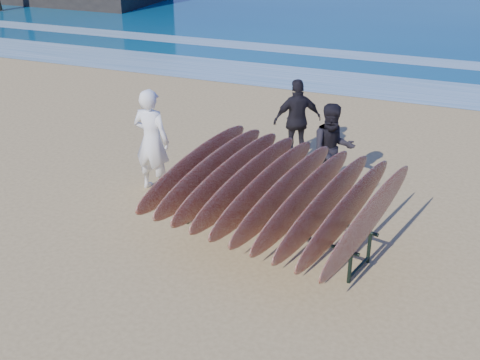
% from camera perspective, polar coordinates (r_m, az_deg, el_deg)
% --- Properties ---
extents(ground, '(120.00, 120.00, 0.00)m').
position_cam_1_polar(ground, '(9.19, -1.85, -7.35)').
color(ground, tan).
rests_on(ground, ground).
extents(foam_near, '(160.00, 160.00, 0.00)m').
position_cam_1_polar(foam_near, '(18.06, 10.95, 8.92)').
color(foam_near, white).
rests_on(foam_near, ground).
extents(foam_far, '(160.00, 160.00, 0.00)m').
position_cam_1_polar(foam_far, '(21.40, 12.89, 11.29)').
color(foam_far, white).
rests_on(foam_far, ground).
extents(surfboard_rack, '(3.78, 3.61, 1.44)m').
position_cam_1_polar(surfboard_rack, '(9.16, 3.23, -1.03)').
color(surfboard_rack, black).
rests_on(surfboard_rack, ground).
extents(person_white, '(0.73, 0.50, 1.93)m').
position_cam_1_polar(person_white, '(11.00, -8.38, 3.72)').
color(person_white, white).
rests_on(person_white, ground).
extents(person_dark_a, '(1.03, 0.96, 1.70)m').
position_cam_1_polar(person_dark_a, '(10.91, 8.73, 2.86)').
color(person_dark_a, black).
rests_on(person_dark_a, ground).
extents(person_dark_b, '(1.06, 0.90, 1.70)m').
position_cam_1_polar(person_dark_b, '(12.32, 5.46, 5.68)').
color(person_dark_b, black).
rests_on(person_dark_b, ground).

